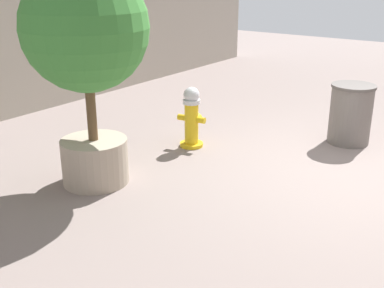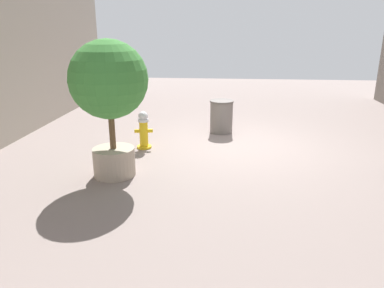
# 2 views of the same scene
# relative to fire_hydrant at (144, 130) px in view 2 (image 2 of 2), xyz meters

# --- Properties ---
(ground_plane) EXTENTS (23.40, 23.40, 0.00)m
(ground_plane) POSITION_rel_fire_hydrant_xyz_m (-2.17, -0.35, -0.43)
(ground_plane) COLOR gray
(fire_hydrant) EXTENTS (0.42, 0.40, 0.86)m
(fire_hydrant) POSITION_rel_fire_hydrant_xyz_m (0.00, 0.00, 0.00)
(fire_hydrant) COLOR gold
(fire_hydrant) RESTS_ON ground_plane
(planter_tree) EXTENTS (1.38, 1.38, 2.49)m
(planter_tree) POSITION_rel_fire_hydrant_xyz_m (0.20, 1.65, 1.20)
(planter_tree) COLOR tan
(planter_tree) RESTS_ON ground_plane
(trash_bin) EXTENTS (0.62, 0.62, 0.86)m
(trash_bin) POSITION_rel_fire_hydrant_xyz_m (-1.75, -1.46, 0.00)
(trash_bin) COLOR slate
(trash_bin) RESTS_ON ground_plane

